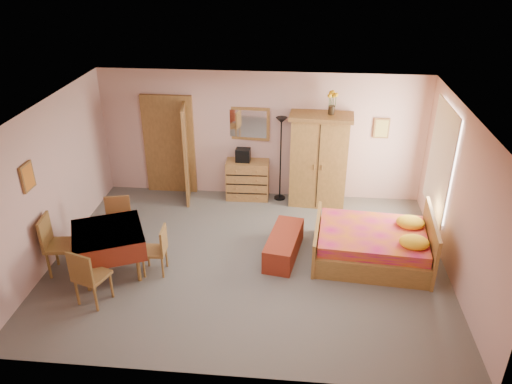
# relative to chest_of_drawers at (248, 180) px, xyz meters

# --- Properties ---
(floor) EXTENTS (6.50, 6.50, 0.00)m
(floor) POSITION_rel_chest_of_drawers_xyz_m (0.26, -2.28, -0.41)
(floor) COLOR slate
(floor) RESTS_ON ground
(ceiling) EXTENTS (6.50, 6.50, 0.00)m
(ceiling) POSITION_rel_chest_of_drawers_xyz_m (0.26, -2.28, 2.19)
(ceiling) COLOR brown
(ceiling) RESTS_ON wall_back
(wall_back) EXTENTS (6.50, 0.10, 2.60)m
(wall_back) POSITION_rel_chest_of_drawers_xyz_m (0.26, 0.22, 0.89)
(wall_back) COLOR #D6A69B
(wall_back) RESTS_ON floor
(wall_front) EXTENTS (6.50, 0.10, 2.60)m
(wall_front) POSITION_rel_chest_of_drawers_xyz_m (0.26, -4.78, 0.89)
(wall_front) COLOR #D6A69B
(wall_front) RESTS_ON floor
(wall_left) EXTENTS (0.10, 5.00, 2.60)m
(wall_left) POSITION_rel_chest_of_drawers_xyz_m (-2.99, -2.28, 0.89)
(wall_left) COLOR #D6A69B
(wall_left) RESTS_ON floor
(wall_right) EXTENTS (0.10, 5.00, 2.60)m
(wall_right) POSITION_rel_chest_of_drawers_xyz_m (3.51, -2.28, 0.89)
(wall_right) COLOR #D6A69B
(wall_right) RESTS_ON floor
(doorway) EXTENTS (1.06, 0.12, 2.15)m
(doorway) POSITION_rel_chest_of_drawers_xyz_m (-1.64, 0.19, 0.62)
(doorway) COLOR #9E6B35
(doorway) RESTS_ON floor
(window) EXTENTS (0.08, 1.40, 1.95)m
(window) POSITION_rel_chest_of_drawers_xyz_m (3.47, -1.08, 1.04)
(window) COLOR white
(window) RESTS_ON wall_right
(picture_left) EXTENTS (0.04, 0.32, 0.42)m
(picture_left) POSITION_rel_chest_of_drawers_xyz_m (-2.96, -2.88, 1.29)
(picture_left) COLOR orange
(picture_left) RESTS_ON wall_left
(picture_back) EXTENTS (0.30, 0.04, 0.40)m
(picture_back) POSITION_rel_chest_of_drawers_xyz_m (2.61, 0.19, 1.14)
(picture_back) COLOR #D8BF59
(picture_back) RESTS_ON wall_back
(chest_of_drawers) EXTENTS (0.88, 0.46, 0.82)m
(chest_of_drawers) POSITION_rel_chest_of_drawers_xyz_m (0.00, 0.00, 0.00)
(chest_of_drawers) COLOR #A46E37
(chest_of_drawers) RESTS_ON floor
(wall_mirror) EXTENTS (0.86, 0.11, 0.68)m
(wall_mirror) POSITION_rel_chest_of_drawers_xyz_m (0.00, 0.21, 1.14)
(wall_mirror) COLOR white
(wall_mirror) RESTS_ON wall_back
(stereo) EXTENTS (0.29, 0.22, 0.27)m
(stereo) POSITION_rel_chest_of_drawers_xyz_m (-0.09, 0.01, 0.54)
(stereo) COLOR black
(stereo) RESTS_ON chest_of_drawers
(floor_lamp) EXTENTS (0.28, 0.28, 1.76)m
(floor_lamp) POSITION_rel_chest_of_drawers_xyz_m (0.67, 0.01, 0.47)
(floor_lamp) COLOR black
(floor_lamp) RESTS_ON floor
(wardrobe) EXTENTS (1.24, 0.70, 1.89)m
(wardrobe) POSITION_rel_chest_of_drawers_xyz_m (1.43, -0.10, 0.53)
(wardrobe) COLOR #AF7D3B
(wardrobe) RESTS_ON floor
(sunflower_vase) EXTENTS (0.19, 0.19, 0.46)m
(sunflower_vase) POSITION_rel_chest_of_drawers_xyz_m (1.61, -0.07, 1.71)
(sunflower_vase) COLOR yellow
(sunflower_vase) RESTS_ON wardrobe
(bed) EXTENTS (2.03, 1.66, 0.89)m
(bed) POSITION_rel_chest_of_drawers_xyz_m (2.31, -2.03, 0.03)
(bed) COLOR #BC1261
(bed) RESTS_ON floor
(bench) EXTENTS (0.66, 1.30, 0.41)m
(bench) POSITION_rel_chest_of_drawers_xyz_m (0.85, -2.07, -0.20)
(bench) COLOR maroon
(bench) RESTS_ON floor
(dining_table) EXTENTS (1.40, 1.40, 0.78)m
(dining_table) POSITION_rel_chest_of_drawers_xyz_m (-1.90, -2.80, -0.02)
(dining_table) COLOR maroon
(dining_table) RESTS_ON floor
(chair_south) EXTENTS (0.54, 0.54, 0.94)m
(chair_south) POSITION_rel_chest_of_drawers_xyz_m (-1.90, -3.54, 0.06)
(chair_south) COLOR olive
(chair_south) RESTS_ON floor
(chair_north) EXTENTS (0.52, 0.52, 0.94)m
(chair_north) POSITION_rel_chest_of_drawers_xyz_m (-1.98, -2.13, 0.06)
(chair_north) COLOR olive
(chair_north) RESTS_ON floor
(chair_west) EXTENTS (0.51, 0.51, 1.01)m
(chair_west) POSITION_rel_chest_of_drawers_xyz_m (-2.67, -2.86, 0.09)
(chair_west) COLOR olive
(chair_west) RESTS_ON floor
(chair_east) EXTENTS (0.39, 0.39, 0.82)m
(chair_east) POSITION_rel_chest_of_drawers_xyz_m (-1.20, -2.74, 0.00)
(chair_east) COLOR olive
(chair_east) RESTS_ON floor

